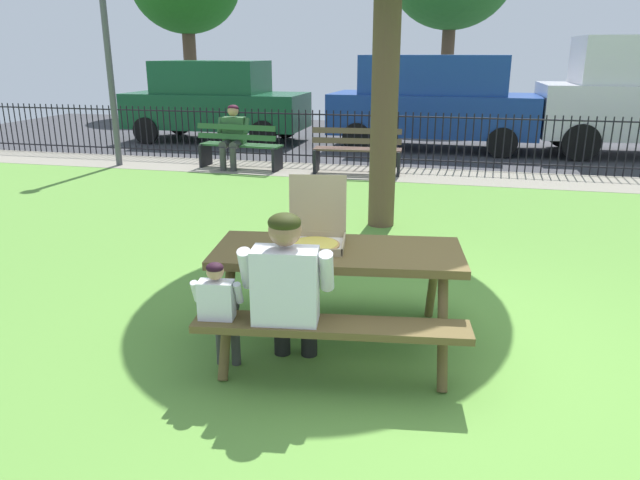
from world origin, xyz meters
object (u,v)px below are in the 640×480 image
Objects in this scene: adult_at_table at (288,288)px; park_bench_left at (240,147)px; picnic_table_foreground at (338,271)px; person_on_park_bench at (233,134)px; lamp_post_walkway at (106,38)px; pizza_box_open at (316,232)px; child_at_table at (220,307)px; park_bench_center at (357,151)px; parked_car_left at (434,100)px; parked_car_far_left at (215,100)px.

adult_at_table reaches higher than park_bench_left.
person_on_park_bench reaches higher than picnic_table_foreground.
lamp_post_walkway is (-2.32, -0.26, 1.73)m from person_on_park_bench.
person_on_park_bench is at bearing 6.37° from lamp_post_walkway.
pizza_box_open is 7.25m from park_bench_left.
child_at_table is 8.86m from lamp_post_walkway.
park_bench_left is (-2.63, 7.25, -0.10)m from child_at_table.
park_bench_left is at bearing 109.93° from child_at_table.
pizza_box_open reaches higher than park_bench_center.
parked_car_left is at bearing 31.56° from lamp_post_walkway.
adult_at_table is 0.27× the size of parked_car_far_left.
lamp_post_walkway reaches higher than person_on_park_bench.
park_bench_center is at bearing 98.84° from picnic_table_foreground.
park_bench_center is (-1.03, 6.62, -0.18)m from picnic_table_foreground.
park_bench_left is 1.37× the size of person_on_park_bench.
park_bench_left is at bearing -7.54° from person_on_park_bench.
parked_car_far_left is at bearing 116.85° from pizza_box_open.
person_on_park_bench is at bearing -136.73° from parked_car_left.
lamp_post_walkway is (-5.53, 6.92, 1.73)m from adult_at_table.
park_bench_center reaches higher than picnic_table_foreground.
park_bench_center is 0.37× the size of parked_car_far_left.
park_bench_center is at bearing 2.90° from lamp_post_walkway.
park_bench_left is (-3.08, 7.16, -0.24)m from adult_at_table.
parked_car_left reaches higher than park_bench_left.
parked_car_far_left is (-4.98, 10.52, 0.35)m from adult_at_table.
person_on_park_bench is 2.90m from lamp_post_walkway.
park_bench_center is 5.13m from lamp_post_walkway.
lamp_post_walkway reaches higher than parked_car_left.
park_bench_center is at bearing -0.00° from park_bench_left.
park_bench_center is 0.35× the size of parked_car_left.
pizza_box_open is 0.32× the size of park_bench_left.
pizza_box_open reaches higher than adult_at_table.
parked_car_left is at bearing 89.32° from picnic_table_foreground.
adult_at_table is 0.48m from child_at_table.
adult_at_table is at bearing -112.44° from picnic_table_foreground.
child_at_table is at bearing -69.14° from person_on_park_bench.
adult_at_table is 7.86m from person_on_park_bench.
pizza_box_open is 0.65m from adult_at_table.
person_on_park_bench is 0.27× the size of parked_car_far_left.
park_bench_left is (-3.11, 6.54, -0.45)m from pizza_box_open.
adult_at_table is 0.25× the size of parked_car_left.
picnic_table_foreground is 7.48m from person_on_park_bench.
parked_car_far_left is (-4.53, 10.61, 0.49)m from child_at_table.
child_at_table is (-0.49, -0.71, -0.35)m from pizza_box_open.
adult_at_table is 0.31× the size of lamp_post_walkway.
park_bench_left is at bearing -135.40° from parked_car_left.
picnic_table_foreground is 0.42× the size of parked_car_left.
picnic_table_foreground is 0.51× the size of lamp_post_walkway.
parked_car_far_left is 0.94× the size of parked_car_left.
park_bench_center is at bearing -108.80° from parked_car_left.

